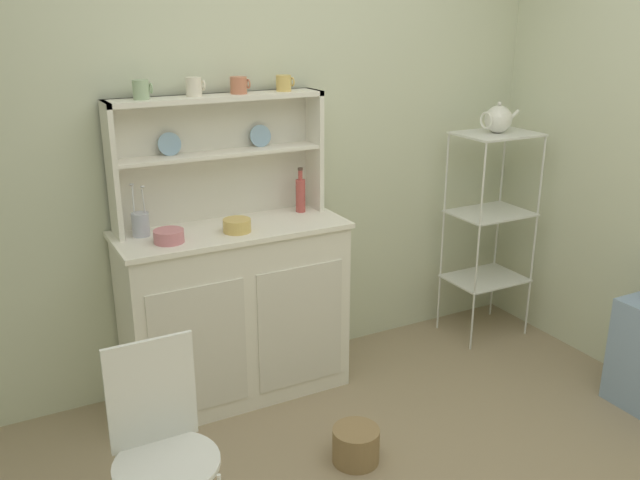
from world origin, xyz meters
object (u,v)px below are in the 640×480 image
Objects in this scene: wire_chair at (161,438)px; utensil_jar at (140,223)px; cup_sage_0 at (141,90)px; bakers_rack at (491,209)px; jam_bottle at (301,194)px; porcelain_teapot at (498,119)px; hutch_shelf_unit at (216,147)px; floor_basket at (356,445)px; hutch_cabinet at (235,311)px; bowl_mixing_large at (169,236)px.

utensil_jar is at bearing 68.56° from wire_chair.
bakers_rack is at bearing -4.95° from cup_sage_0.
wire_chair is at bearing -135.24° from jam_bottle.
porcelain_teapot is at bearing 13.17° from wire_chair.
hutch_shelf_unit reaches higher than bakers_rack.
hutch_shelf_unit is 1.67m from bakers_rack.
hutch_shelf_unit is at bearing 104.49° from floor_basket.
utensil_jar reaches higher than hutch_cabinet.
wire_chair reaches higher than floor_basket.
floor_basket is 2.43× the size of cup_sage_0.
floor_basket is 1.24m from bowl_mixing_large.
hutch_shelf_unit is 0.50m from jam_bottle.
porcelain_teapot is at bearing -7.49° from hutch_shelf_unit.
utensil_jar reaches higher than floor_basket.
jam_bottle is (0.76, -0.04, -0.56)m from cup_sage_0.
bakers_rack is 5.92× the size of floor_basket.
wire_chair is 2.53m from porcelain_teapot.
hutch_cabinet is 4.59× the size of porcelain_teapot.
bakers_rack is at bearing -0.00° from porcelain_teapot.
cup_sage_0 is at bearing -173.35° from hutch_shelf_unit.
bowl_mixing_large reaches higher than floor_basket.
wire_chair is 1.00m from floor_basket.
wire_chair is at bearing -109.50° from bowl_mixing_large.
cup_sage_0 reaches higher than hutch_cabinet.
porcelain_teapot is (1.17, -0.13, 0.32)m from jam_bottle.
floor_basket is at bearing -52.58° from utensil_jar.
bowl_mixing_large is 0.76m from jam_bottle.
hutch_cabinet reaches higher than floor_basket.
jam_bottle is 1.22m from porcelain_teapot.
utensil_jar is at bearing -168.41° from hutch_shelf_unit.
bowl_mixing_large is at bearing 128.83° from floor_basket.
floor_basket is at bearing -51.17° from bowl_mixing_large.
hutch_shelf_unit is 5.02× the size of floor_basket.
hutch_shelf_unit is 0.52m from utensil_jar.
utensil_jar is (0.23, 1.04, 0.44)m from wire_chair.
wire_chair is 6.21× the size of bowl_mixing_large.
porcelain_teapot is at bearing -3.53° from utensil_jar.
cup_sage_0 is at bearing 96.39° from bowl_mixing_large.
hutch_cabinet is 1.16m from cup_sage_0.
cup_sage_0 is 0.34× the size of utensil_jar.
hutch_shelf_unit reaches higher than wire_chair.
hutch_cabinet is at bearing 12.64° from bowl_mixing_large.
hutch_cabinet is 4.47× the size of utensil_jar.
wire_chair is at bearing -105.10° from cup_sage_0.
utensil_jar is 2.04m from porcelain_teapot.
cup_sage_0 is 0.95m from jam_bottle.
hutch_shelf_unit is 0.46m from cup_sage_0.
cup_sage_0 is at bearing 175.05° from bakers_rack.
bowl_mixing_large is at bearing -144.13° from hutch_shelf_unit.
cup_sage_0 is (-0.59, 0.91, 1.48)m from floor_basket.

